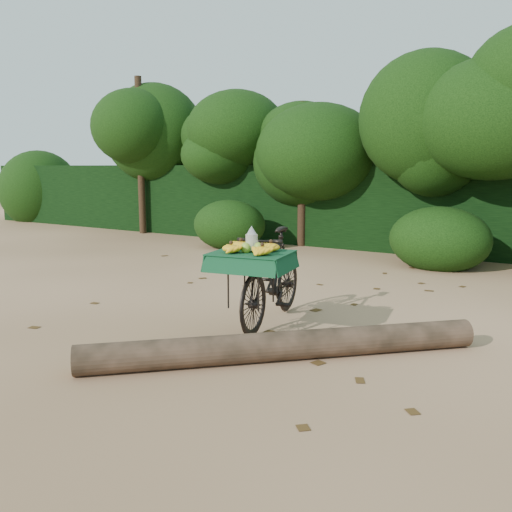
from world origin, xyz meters
The scene contains 7 objects.
ground centered at (0.00, 0.00, 0.00)m, with size 80.00×80.00×0.00m, color tan.
vendor_bicycle centered at (0.77, -0.22, 0.55)m, with size 0.95×1.90×1.09m.
fallen_log centered at (1.48, -1.17, 0.13)m, with size 0.27×0.27×3.72m, color brown.
hedge_backdrop centered at (0.00, 6.30, 0.90)m, with size 26.00×1.80×1.80m, color black.
tree_row centered at (-0.65, 5.50, 2.00)m, with size 14.50×2.00×4.00m, color black, non-canonical shape.
bush_clumps centered at (0.50, 4.30, 0.45)m, with size 8.80×1.70×0.90m, color black, non-canonical shape.
leaf_litter centered at (0.00, 0.65, 0.01)m, with size 7.00×7.30×0.01m, color #472F13, non-canonical shape.
Camera 1 is at (3.82, -5.33, 1.76)m, focal length 38.00 mm.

